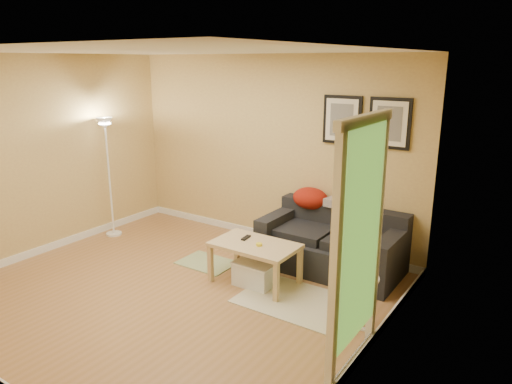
{
  "coord_description": "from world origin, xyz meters",
  "views": [
    {
      "loc": [
        3.5,
        -3.53,
        2.51
      ],
      "look_at": [
        0.55,
        0.85,
        1.05
      ],
      "focal_mm": 33.42,
      "sensor_mm": 36.0,
      "label": 1
    }
  ],
  "objects_px": {
    "book_stack": "(362,272)",
    "floor_lamp": "(110,181)",
    "sofa": "(331,241)",
    "coffee_table": "(255,263)",
    "storage_bin": "(255,273)",
    "side_table": "(359,303)"
  },
  "relations": [
    {
      "from": "book_stack",
      "to": "floor_lamp",
      "type": "xyz_separation_m",
      "value": [
        -4.03,
        0.39,
        0.24
      ]
    },
    {
      "from": "book_stack",
      "to": "coffee_table",
      "type": "bearing_deg",
      "value": -169.02
    },
    {
      "from": "coffee_table",
      "to": "sofa",
      "type": "bearing_deg",
      "value": 39.95
    },
    {
      "from": "coffee_table",
      "to": "floor_lamp",
      "type": "distance_m",
      "value": 2.71
    },
    {
      "from": "side_table",
      "to": "coffee_table",
      "type": "bearing_deg",
      "value": 169.03
    },
    {
      "from": "storage_bin",
      "to": "floor_lamp",
      "type": "height_order",
      "value": "floor_lamp"
    },
    {
      "from": "coffee_table",
      "to": "floor_lamp",
      "type": "bearing_deg",
      "value": 160.8
    },
    {
      "from": "sofa",
      "to": "coffee_table",
      "type": "height_order",
      "value": "sofa"
    },
    {
      "from": "coffee_table",
      "to": "side_table",
      "type": "relative_size",
      "value": 1.78
    },
    {
      "from": "side_table",
      "to": "book_stack",
      "type": "bearing_deg",
      "value": 74.8
    },
    {
      "from": "sofa",
      "to": "book_stack",
      "type": "height_order",
      "value": "sofa"
    },
    {
      "from": "side_table",
      "to": "book_stack",
      "type": "distance_m",
      "value": 0.32
    },
    {
      "from": "book_stack",
      "to": "sofa",
      "type": "bearing_deg",
      "value": 148.26
    },
    {
      "from": "storage_bin",
      "to": "book_stack",
      "type": "relative_size",
      "value": 1.84
    },
    {
      "from": "storage_bin",
      "to": "book_stack",
      "type": "distance_m",
      "value": 1.43
    },
    {
      "from": "sofa",
      "to": "coffee_table",
      "type": "bearing_deg",
      "value": -123.93
    },
    {
      "from": "storage_bin",
      "to": "book_stack",
      "type": "bearing_deg",
      "value": -8.52
    },
    {
      "from": "coffee_table",
      "to": "book_stack",
      "type": "distance_m",
      "value": 1.45
    },
    {
      "from": "sofa",
      "to": "storage_bin",
      "type": "distance_m",
      "value": 1.05
    },
    {
      "from": "storage_bin",
      "to": "floor_lamp",
      "type": "bearing_deg",
      "value": 175.98
    },
    {
      "from": "coffee_table",
      "to": "storage_bin",
      "type": "xyz_separation_m",
      "value": [
        0.04,
        -0.05,
        -0.1
      ]
    },
    {
      "from": "coffee_table",
      "to": "floor_lamp",
      "type": "height_order",
      "value": "floor_lamp"
    }
  ]
}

